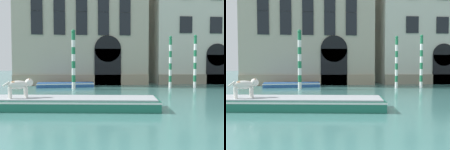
{
  "view_description": "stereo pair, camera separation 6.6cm",
  "coord_description": "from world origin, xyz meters",
  "views": [
    {
      "loc": [
        1.58,
        -4.16,
        2.08
      ],
      "look_at": [
        3.29,
        13.39,
        1.2
      ],
      "focal_mm": 42.0,
      "sensor_mm": 36.0,
      "label": 1
    },
    {
      "loc": [
        1.65,
        -4.17,
        2.08
      ],
      "look_at": [
        3.29,
        13.39,
        1.2
      ],
      "focal_mm": 42.0,
      "sensor_mm": 36.0,
      "label": 2
    }
  ],
  "objects": [
    {
      "name": "mooring_pole_4",
      "position": [
        8.23,
        16.13,
        2.09
      ],
      "size": [
        0.23,
        0.23,
        4.15
      ],
      "color": "white",
      "rests_on": "ground_plane"
    },
    {
      "name": "boat_moored_near_palazzo",
      "position": [
        -0.17,
        17.91,
        0.19
      ],
      "size": [
        4.73,
        2.05,
        0.35
      ],
      "rotation": [
        0.0,
        0.0,
        0.08
      ],
      "color": "#234C8C",
      "rests_on": "ground_plane"
    },
    {
      "name": "palazzo_left",
      "position": [
        1.18,
        22.3,
        6.02
      ],
      "size": [
        12.09,
        6.13,
        12.06
      ],
      "color": "#B2A893",
      "rests_on": "ground_plane"
    },
    {
      "name": "mooring_pole_0",
      "position": [
        10.25,
        16.09,
        2.15
      ],
      "size": [
        0.24,
        0.24,
        4.25
      ],
      "color": "white",
      "rests_on": "ground_plane"
    },
    {
      "name": "boat_foreground",
      "position": [
        0.77,
        7.46,
        0.28
      ],
      "size": [
        8.13,
        2.92,
        0.52
      ],
      "rotation": [
        0.0,
        0.0,
        -0.13
      ],
      "color": "#1E6651",
      "rests_on": "ground_plane"
    },
    {
      "name": "mooring_pole_3",
      "position": [
        0.59,
        16.11,
        2.3
      ],
      "size": [
        0.29,
        0.29,
        4.56
      ],
      "color": "white",
      "rests_on": "ground_plane"
    },
    {
      "name": "dog_on_deck",
      "position": [
        -1.29,
        7.49,
        1.08
      ],
      "size": [
        1.19,
        0.75,
        0.86
      ],
      "rotation": [
        0.0,
        0.0,
        0.46
      ],
      "color": "silver",
      "rests_on": "boat_foreground"
    },
    {
      "name": "palazzo_right",
      "position": [
        13.59,
        22.31,
        7.49
      ],
      "size": [
        10.84,
        6.13,
        15.01
      ],
      "color": "beige",
      "rests_on": "ground_plane"
    }
  ]
}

